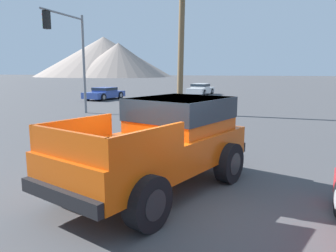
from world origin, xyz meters
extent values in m
plane|color=#424244|center=(0.00, 0.00, 0.00)|extent=(320.00, 320.00, 0.00)
cube|color=#CC4C0C|center=(-0.27, 0.48, 0.89)|extent=(3.61, 5.24, 0.69)
cube|color=#CC4C0C|center=(0.07, 1.39, 1.63)|extent=(2.51, 2.65, 0.80)
cube|color=#1E2833|center=(0.07, 1.39, 1.77)|extent=(2.56, 2.71, 0.51)
cube|color=#CC4C0C|center=(-1.66, -0.44, 1.47)|extent=(0.75, 1.84, 0.48)
cube|color=#CC4C0C|center=(0.17, -1.13, 1.47)|extent=(0.75, 1.84, 0.48)
cube|color=#CC4C0C|center=(-1.07, -1.65, 1.47)|extent=(1.87, 0.76, 0.48)
cube|color=black|center=(0.60, 2.79, 0.66)|extent=(1.93, 0.85, 0.24)
cube|color=black|center=(-1.14, -1.83, 0.66)|extent=(1.93, 0.85, 0.24)
cylinder|color=black|center=(-0.73, 2.26, 0.48)|extent=(0.64, 1.01, 0.96)
cylinder|color=#232326|center=(-0.73, 2.26, 0.48)|extent=(0.51, 0.62, 0.53)
cylinder|color=black|center=(1.25, 1.52, 0.48)|extent=(0.64, 1.01, 0.96)
cylinder|color=#232326|center=(1.25, 1.52, 0.48)|extent=(0.51, 0.62, 0.53)
cylinder|color=black|center=(-1.78, -0.55, 0.48)|extent=(0.64, 1.01, 0.96)
cylinder|color=#232326|center=(-1.78, -0.55, 0.48)|extent=(0.51, 0.62, 0.53)
cylinder|color=black|center=(0.19, -1.29, 0.48)|extent=(0.64, 1.01, 0.96)
cylinder|color=#232326|center=(0.19, -1.29, 0.48)|extent=(0.51, 0.62, 0.53)
cube|color=white|center=(-4.71, 29.72, 0.47)|extent=(2.50, 4.48, 0.59)
cube|color=white|center=(-4.73, 29.61, 0.99)|extent=(1.87, 2.02, 0.45)
cube|color=#1E2833|center=(-4.73, 29.61, 1.04)|extent=(1.92, 2.06, 0.27)
cylinder|color=black|center=(-5.35, 31.16, 0.32)|extent=(0.32, 0.66, 0.63)
cylinder|color=#9E9EA3|center=(-5.35, 31.16, 0.32)|extent=(0.29, 0.38, 0.35)
cylinder|color=black|center=(-3.63, 30.87, 0.32)|extent=(0.32, 0.66, 0.63)
cylinder|color=#9E9EA3|center=(-3.63, 30.87, 0.32)|extent=(0.29, 0.38, 0.35)
cylinder|color=black|center=(-5.79, 28.56, 0.32)|extent=(0.32, 0.66, 0.63)
cylinder|color=#9E9EA3|center=(-5.79, 28.56, 0.32)|extent=(0.29, 0.38, 0.35)
cylinder|color=black|center=(-4.07, 28.27, 0.32)|extent=(0.32, 0.66, 0.63)
cylinder|color=#9E9EA3|center=(-4.07, 28.27, 0.32)|extent=(0.29, 0.38, 0.35)
cube|color=#334C9E|center=(-12.10, 21.13, 0.45)|extent=(2.56, 4.44, 0.54)
cube|color=#334C9E|center=(-12.08, 21.23, 0.92)|extent=(1.90, 2.02, 0.38)
cube|color=#1E2833|center=(-12.08, 21.23, 0.97)|extent=(1.95, 2.06, 0.23)
cylinder|color=black|center=(-11.47, 19.70, 0.33)|extent=(0.34, 0.69, 0.66)
cylinder|color=#9E9EA3|center=(-11.47, 19.70, 0.33)|extent=(0.30, 0.40, 0.37)
cylinder|color=black|center=(-13.20, 20.02, 0.33)|extent=(0.34, 0.69, 0.66)
cylinder|color=#9E9EA3|center=(-13.20, 20.02, 0.33)|extent=(0.30, 0.40, 0.37)
cylinder|color=black|center=(-11.00, 22.25, 0.33)|extent=(0.34, 0.69, 0.66)
cylinder|color=#9E9EA3|center=(-11.00, 22.25, 0.33)|extent=(0.30, 0.40, 0.37)
cylinder|color=black|center=(-12.73, 22.57, 0.33)|extent=(0.34, 0.69, 0.66)
cylinder|color=#9E9EA3|center=(-12.73, 22.57, 0.33)|extent=(0.30, 0.40, 0.37)
cylinder|color=slate|center=(-8.80, 12.16, 2.97)|extent=(0.16, 0.16, 5.95)
cylinder|color=slate|center=(-8.80, 10.20, 5.70)|extent=(0.11, 3.92, 0.11)
cube|color=black|center=(-8.80, 8.71, 5.20)|extent=(0.26, 0.34, 0.90)
sphere|color=red|center=(-8.95, 8.71, 5.47)|extent=(0.20, 0.20, 0.20)
sphere|color=orange|center=(-8.95, 8.71, 5.20)|extent=(0.20, 0.20, 0.20)
sphere|color=green|center=(-8.95, 8.71, 4.93)|extent=(0.20, 0.20, 0.20)
cylinder|color=brown|center=(-3.01, 13.76, 4.05)|extent=(0.36, 0.98, 8.11)
cone|color=gray|center=(-64.31, 123.57, 8.33)|extent=(58.24, 58.24, 16.65)
cone|color=gray|center=(-52.85, 113.32, 6.56)|extent=(37.36, 37.36, 13.12)
camera|label=1|loc=(1.95, -6.16, 2.67)|focal=35.00mm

